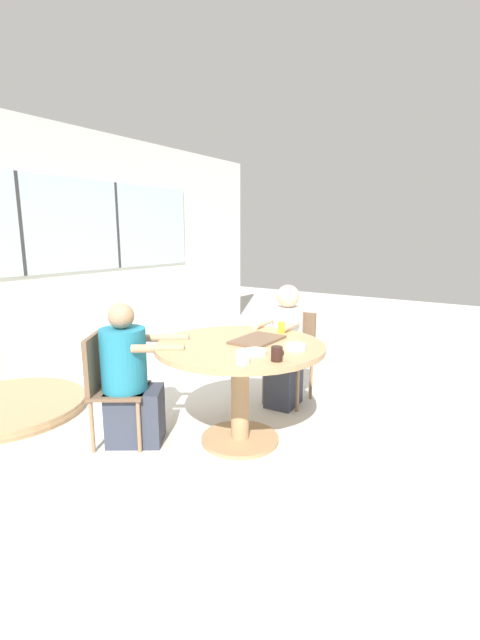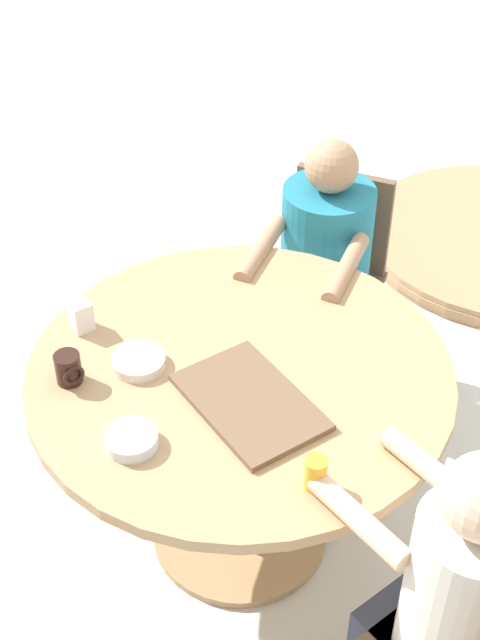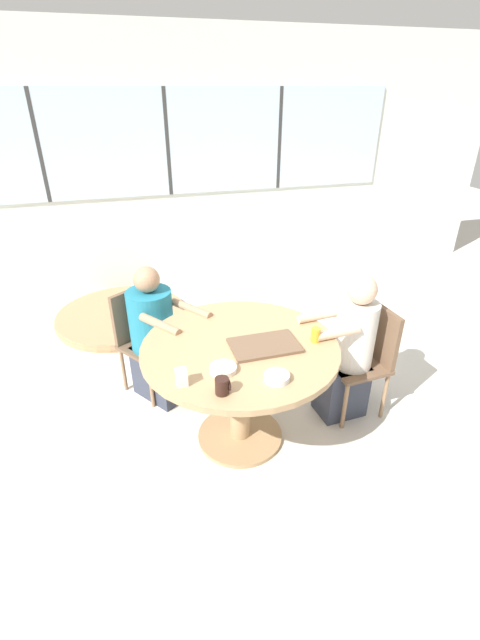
% 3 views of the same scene
% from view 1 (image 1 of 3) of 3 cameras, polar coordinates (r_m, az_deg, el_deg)
% --- Properties ---
extents(ground_plane, '(16.00, 16.00, 0.00)m').
position_cam_1_polar(ground_plane, '(3.45, 0.00, -15.75)').
color(ground_plane, beige).
extents(wall_back_with_windows, '(8.40, 0.08, 2.80)m').
position_cam_1_polar(wall_back_with_windows, '(5.23, -27.22, 8.52)').
color(wall_back_with_windows, silver).
rests_on(wall_back_with_windows, ground_plane).
extents(dining_table, '(1.26, 1.26, 0.78)m').
position_cam_1_polar(dining_table, '(3.22, 0.00, -6.18)').
color(dining_table, tan).
rests_on(dining_table, ground_plane).
extents(chair_for_woman_green_shirt, '(0.56, 0.56, 0.85)m').
position_cam_1_polar(chair_for_woman_green_shirt, '(3.40, -17.30, -7.62)').
color(chair_for_woman_green_shirt, brown).
rests_on(chair_for_woman_green_shirt, ground_plane).
extents(chair_for_man_blue_shirt, '(0.43, 0.43, 0.85)m').
position_cam_1_polar(chair_for_man_blue_shirt, '(4.11, 7.01, -3.81)').
color(chair_for_man_blue_shirt, brown).
rests_on(chair_for_man_blue_shirt, ground_plane).
extents(person_woman_green_shirt, '(0.62, 0.69, 1.09)m').
position_cam_1_polar(person_woman_green_shirt, '(3.36, -14.48, -8.03)').
color(person_woman_green_shirt, '#333847').
rests_on(person_woman_green_shirt, ground_plane).
extents(person_man_blue_shirt, '(0.54, 0.33, 1.13)m').
position_cam_1_polar(person_man_blue_shirt, '(3.97, 6.09, -4.11)').
color(person_man_blue_shirt, '#333847').
rests_on(person_man_blue_shirt, ground_plane).
extents(food_tray_dark, '(0.43, 0.28, 0.02)m').
position_cam_1_polar(food_tray_dark, '(3.25, 2.32, -2.64)').
color(food_tray_dark, brown).
rests_on(food_tray_dark, dining_table).
extents(coffee_mug, '(0.08, 0.08, 0.10)m').
position_cam_1_polar(coffee_mug, '(2.76, 4.96, -4.50)').
color(coffee_mug, black).
rests_on(coffee_mug, dining_table).
extents(juice_glass, '(0.06, 0.06, 0.09)m').
position_cam_1_polar(juice_glass, '(3.51, 5.56, -1.00)').
color(juice_glass, gold).
rests_on(juice_glass, dining_table).
extents(milk_carton_small, '(0.06, 0.06, 0.10)m').
position_cam_1_polar(milk_carton_small, '(2.66, 0.36, -5.00)').
color(milk_carton_small, silver).
rests_on(milk_carton_small, dining_table).
extents(bowl_white_shallow, '(0.16, 0.16, 0.03)m').
position_cam_1_polar(bowl_white_shallow, '(2.90, 2.07, -4.29)').
color(bowl_white_shallow, silver).
rests_on(bowl_white_shallow, dining_table).
extents(bowl_cereal, '(0.14, 0.14, 0.04)m').
position_cam_1_polar(bowl_cereal, '(3.05, 7.40, -3.54)').
color(bowl_cereal, silver).
rests_on(bowl_cereal, dining_table).
extents(folded_table_stack, '(1.36, 1.36, 0.09)m').
position_cam_1_polar(folded_table_stack, '(4.46, -28.71, -10.13)').
color(folded_table_stack, tan).
rests_on(folded_table_stack, ground_plane).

